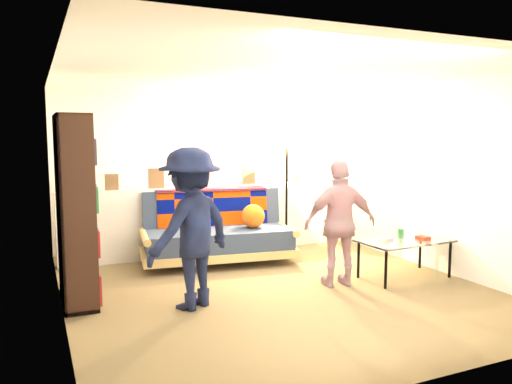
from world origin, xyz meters
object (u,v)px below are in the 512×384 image
Objects in this scene: futon_sofa at (218,233)px; bookshelf at (75,216)px; person_right at (340,223)px; floor_lamp at (286,173)px; person_left at (191,228)px; coffee_table at (405,242)px.

bookshelf is at bearing -154.03° from futon_sofa.
person_right is at bearing -60.04° from futon_sofa.
futon_sofa is 1.47× the size of person_right.
floor_lamp is 2.75m from person_left.
futon_sofa is 1.88× the size of coffee_table.
floor_lamp is at bearing -166.17° from person_left.
coffee_table is 2.71m from person_left.
person_left is (-2.03, -1.81, -0.36)m from floor_lamp.
person_right is (2.81, -0.66, -0.18)m from bookshelf.
person_left is (1.04, -0.67, -0.10)m from bookshelf.
person_right is (-0.90, 0.06, 0.29)m from coffee_table.
floor_lamp is 1.02× the size of person_left.
floor_lamp is at bearing -87.27° from person_right.
futon_sofa is at bearing 25.97° from bookshelf.
coffee_table is 0.95m from person_right.
coffee_table is at bearing -42.20° from futon_sofa.
bookshelf reaches higher than futon_sofa.
person_left is 1.11× the size of person_right.
person_right is at bearing 176.09° from coffee_table.
futon_sofa is at bearing -146.45° from person_left.
floor_lamp reaches higher than person_right.
futon_sofa is at bearing -49.42° from person_right.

